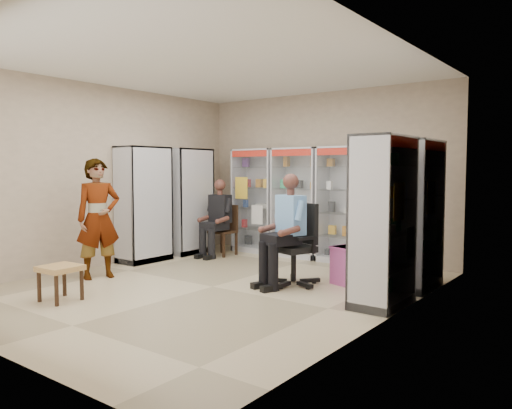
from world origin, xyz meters
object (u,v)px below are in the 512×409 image
Objects in this scene: cabinet_back_left at (257,201)px; wooden_chair at (223,230)px; pink_trunk at (357,266)px; cabinet_right_far at (416,215)px; seated_shopkeeper at (292,233)px; standing_man at (98,219)px; cabinet_left_far at (189,201)px; cabinet_left_near at (144,204)px; office_chair at (294,244)px; woven_stool_a at (388,272)px; cabinet_back_right at (345,205)px; woven_stool_b at (61,283)px; cabinet_back_mid at (298,203)px; cabinet_right_near at (383,221)px.

cabinet_back_left is 0.94m from wooden_chair.
cabinet_back_left reaches higher than pink_trunk.
seated_shopkeeper is at bearing 122.14° from cabinet_right_far.
standing_man is (-0.42, -3.32, -0.12)m from cabinet_back_left.
cabinet_left_far is 1.00× the size of cabinet_left_near.
office_chair is (-1.41, -0.83, -0.43)m from cabinet_right_far.
pink_trunk is at bearing -41.13° from standing_man.
wooden_chair is 2.50× the size of woven_stool_a.
seated_shopkeeper is at bearing -83.71° from cabinet_back_right.
cabinet_left_far is at bearing -179.76° from office_chair.
cabinet_left_far is 3.77m from woven_stool_b.
cabinet_back_mid is 2.13× the size of wooden_chair.
seated_shopkeeper reaches higher than woven_stool_b.
cabinet_right_near reaches higher than seated_shopkeeper.
standing_man is (-3.62, -2.10, 0.70)m from woven_stool_a.
seated_shopkeeper is 2.86m from standing_man.
cabinet_left_near reaches higher than wooden_chair.
pink_trunk is at bearing -37.08° from cabinet_back_mid.
cabinet_left_near is at bearing -170.75° from pink_trunk.
cabinet_back_right is 4.05m from standing_man.
cabinet_back_right is 2.33m from wooden_chair.
cabinet_back_right is 4.59× the size of woven_stool_b.
cabinet_back_mid is 3.62× the size of pink_trunk.
cabinet_back_right is 1.85m from pink_trunk.
cabinet_right_far is 2.13× the size of wooden_chair.
cabinet_right_far is 4.65m from woven_stool_b.
cabinet_back_mid is at bearing 66.35° from cabinet_right_far.
pink_trunk is at bearing -12.61° from wooden_chair.
woven_stool_a is at bearing 85.87° from cabinet_left_far.
seated_shopkeeper reaches higher than pink_trunk.
woven_stool_b is at bearing 27.68° from cabinet_left_near.
cabinet_back_right is 2.13× the size of wooden_chair.
cabinet_back_right is 2.05m from seated_shopkeeper.
cabinet_right_near is 1.00× the size of cabinet_left_near.
seated_shopkeeper is (1.17, -2.01, -0.27)m from cabinet_back_mid.
pink_trunk is at bearing 112.26° from cabinet_right_far.
cabinet_back_right is at bearing 18.75° from wooden_chair.
standing_man is at bearing -93.71° from wooden_chair.
wooden_chair reaches higher than woven_stool_b.
cabinet_back_left is at bearing 94.08° from woven_stool_b.
cabinet_back_left reaches higher than seated_shopkeeper.
cabinet_left_near is at bearing -169.01° from woven_stool_a.
cabinet_right_far is 1.69m from seated_shopkeeper.
cabinet_back_right is at bearing 136.62° from woven_stool_a.
cabinet_back_left and cabinet_back_mid have the same top height.
cabinet_left_near is (-4.46, 0.20, 0.00)m from cabinet_right_near.
wooden_chair is (0.68, 0.20, -0.53)m from cabinet_left_far.
cabinet_left_near is 2.79m from woven_stool_b.
wooden_chair reaches higher than pink_trunk.
cabinet_back_mid is 2.10m from cabinet_left_far.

